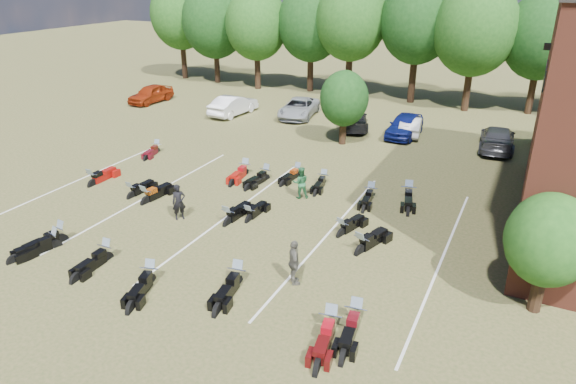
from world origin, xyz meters
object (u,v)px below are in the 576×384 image
Objects in this scene: person_green at (301,183)px; person_grey at (294,263)px; car_4 at (405,125)px; person_black at (179,202)px; motorcycle_0 at (61,241)px; motorcycle_3 at (151,283)px; motorcycle_7 at (93,185)px; car_0 at (151,94)px; motorcycle_14 at (157,152)px.

person_grey is at bearing 83.36° from person_green.
car_4 is 2.67× the size of person_black.
motorcycle_0 is at bearing -112.34° from car_4.
person_black is 5.49m from motorcycle_3.
person_green is at bearing -163.35° from motorcycle_7.
person_black is 0.73× the size of motorcycle_3.
motorcycle_0 is (-9.49, -21.79, -0.79)m from car_4.
motorcycle_7 is (-6.81, 1.23, -0.87)m from person_black.
car_0 is at bearing 113.10° from motorcycle_3.
motorcycle_7 is (-9.13, 6.12, 0.00)m from motorcycle_3.
car_4 is 2.23× the size of motorcycle_14.
person_green is 11.49m from motorcycle_7.
person_green reaches higher than motorcycle_3.
motorcycle_14 is at bearing -41.92° from person_green.
car_4 is at bearing -128.79° from person_green.
person_green is at bearing -29.63° from car_0.
car_4 reaches higher than motorcycle_3.
person_black reaches higher than motorcycle_14.
person_black is at bearing -108.02° from car_4.
motorcycle_7 is (-3.50, 5.31, 0.00)m from motorcycle_0.
motorcycle_7 is at bearing -56.89° from car_0.
person_green is 7.90m from person_grey.
person_black is 0.70× the size of motorcycle_7.
person_black is at bearing 98.73° from motorcycle_3.
motorcycle_0 is at bearing -56.16° from car_0.
motorcycle_7 reaches higher than motorcycle_14.
person_black is at bearing 35.16° from person_grey.
person_green is at bearing 57.12° from motorcycle_0.
person_green is 0.81× the size of motorcycle_14.
car_4 is at bearing 73.63° from motorcycle_0.
motorcycle_0 is at bearing 155.12° from motorcycle_3.
person_grey reaches higher than motorcycle_3.
car_4 is at bearing 2.50° from car_0.
person_grey is at bearing 9.19° from motorcycle_3.
person_grey is 14.52m from motorcycle_7.
car_4 is at bearing -32.55° from person_grey.
person_green reaches higher than motorcycle_14.
car_4 is 1.95× the size of motorcycle_3.
person_grey is (3.09, -7.27, 0.06)m from person_green.
motorcycle_3 is (2.32, -4.89, -0.87)m from person_black.
car_4 is 22.94m from motorcycle_3.
person_green reaches higher than car_4.
motorcycle_3 is at bearing -47.58° from car_0.
motorcycle_3 is at bearing -1.06° from motorcycle_0.
car_0 is at bearing -61.97° from person_green.
person_grey is at bearing -46.36° from motorcycle_14.
motorcycle_14 is at bearing 116.49° from motorcycle_0.
car_4 is at bearing 21.29° from person_black.
motorcycle_0 is at bearing 20.28° from person_green.
motorcycle_0 is at bearing 122.21° from motorcycle_7.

